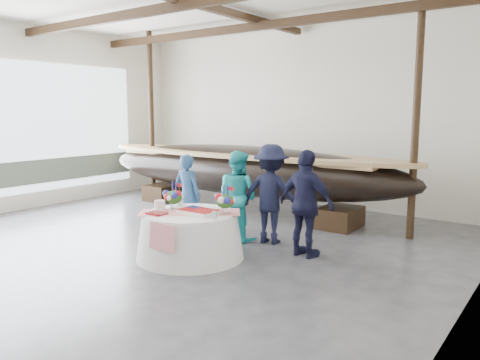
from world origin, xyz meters
The scene contains 12 objects.
floor centered at (0.00, 0.00, 0.00)m, with size 10.00×12.00×0.01m, color #3D3D42.
wall_back centered at (0.00, 6.00, 2.25)m, with size 10.00×0.02×4.50m, color silver.
wall_right centered at (5.00, 0.00, 2.25)m, with size 0.02×12.00×4.50m, color silver.
pavilion_structure centered at (0.00, 0.73, 4.00)m, with size 9.80×11.76×4.50m.
open_bay centered at (-4.95, 1.00, 1.83)m, with size 0.03×7.00×3.20m.
longboat_display centered at (-0.51, 4.09, 1.02)m, with size 8.55×1.71×1.60m.
banquet_table centered at (0.90, 0.76, 0.38)m, with size 1.78×1.78×0.76m.
tabletop_items centered at (0.90, 0.87, 0.91)m, with size 1.64×1.44×0.40m.
guest_woman_blue centered at (-0.13, 1.83, 0.79)m, with size 0.58×0.38×1.59m, color navy.
guest_woman_teal centered at (0.87, 2.12, 0.84)m, with size 0.82×0.64×1.68m, color #22AFB3.
guest_man_left centered at (1.49, 2.30, 0.91)m, with size 1.18×0.68×1.82m, color black.
guest_man_right centered at (2.42, 1.93, 0.90)m, with size 1.05×0.44×1.79m, color black.
Camera 1 is at (5.99, -4.82, 2.43)m, focal length 35.00 mm.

